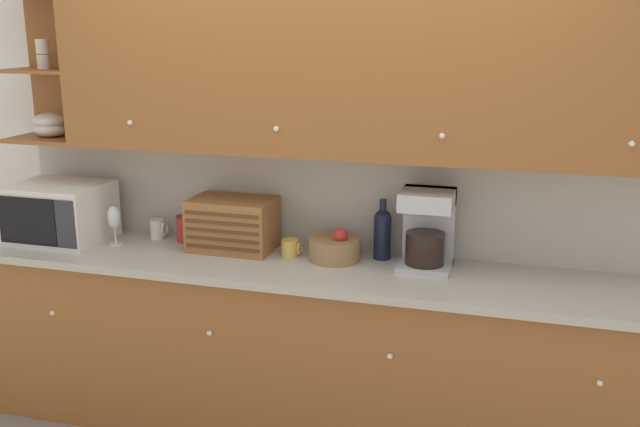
{
  "coord_description": "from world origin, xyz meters",
  "views": [
    {
      "loc": [
        0.95,
        -3.45,
        2.06
      ],
      "look_at": [
        0.0,
        -0.21,
        1.16
      ],
      "focal_mm": 40.0,
      "sensor_mm": 36.0,
      "label": 1
    }
  ],
  "objects_px": {
    "wine_bottle": "(382,232)",
    "coffee_maker": "(427,229)",
    "storage_canister": "(186,229)",
    "mug": "(291,248)",
    "bread_box": "(233,224)",
    "microwave": "(60,212)",
    "mug_blue_second": "(158,229)",
    "fruit_basket": "(335,248)",
    "wine_glass": "(114,219)"
  },
  "relations": [
    {
      "from": "storage_canister",
      "to": "wine_bottle",
      "type": "bearing_deg",
      "value": 0.59
    },
    {
      "from": "mug_blue_second",
      "to": "wine_bottle",
      "type": "height_order",
      "value": "wine_bottle"
    },
    {
      "from": "wine_glass",
      "to": "mug_blue_second",
      "type": "relative_size",
      "value": 1.99
    },
    {
      "from": "storage_canister",
      "to": "bread_box",
      "type": "bearing_deg",
      "value": -11.12
    },
    {
      "from": "microwave",
      "to": "storage_canister",
      "type": "height_order",
      "value": "microwave"
    },
    {
      "from": "bread_box",
      "to": "wine_bottle",
      "type": "distance_m",
      "value": 0.78
    },
    {
      "from": "wine_glass",
      "to": "wine_bottle",
      "type": "bearing_deg",
      "value": 7.07
    },
    {
      "from": "wine_glass",
      "to": "storage_canister",
      "type": "distance_m",
      "value": 0.38
    },
    {
      "from": "mug_blue_second",
      "to": "wine_bottle",
      "type": "bearing_deg",
      "value": 0.18
    },
    {
      "from": "storage_canister",
      "to": "bread_box",
      "type": "distance_m",
      "value": 0.31
    },
    {
      "from": "coffee_maker",
      "to": "wine_bottle",
      "type": "bearing_deg",
      "value": 162.95
    },
    {
      "from": "mug",
      "to": "bread_box",
      "type": "bearing_deg",
      "value": 174.74
    },
    {
      "from": "bread_box",
      "to": "coffee_maker",
      "type": "xyz_separation_m",
      "value": [
        1.0,
        -0.0,
        0.06
      ]
    },
    {
      "from": "wine_glass",
      "to": "wine_bottle",
      "type": "height_order",
      "value": "wine_bottle"
    },
    {
      "from": "microwave",
      "to": "wine_glass",
      "type": "bearing_deg",
      "value": 0.97
    },
    {
      "from": "microwave",
      "to": "fruit_basket",
      "type": "bearing_deg",
      "value": 3.5
    },
    {
      "from": "coffee_maker",
      "to": "bread_box",
      "type": "bearing_deg",
      "value": 179.98
    },
    {
      "from": "storage_canister",
      "to": "mug",
      "type": "relative_size",
      "value": 1.43
    },
    {
      "from": "fruit_basket",
      "to": "mug_blue_second",
      "type": "bearing_deg",
      "value": 175.34
    },
    {
      "from": "wine_bottle",
      "to": "storage_canister",
      "type": "bearing_deg",
      "value": -179.41
    },
    {
      "from": "wine_glass",
      "to": "mug_blue_second",
      "type": "height_order",
      "value": "wine_glass"
    },
    {
      "from": "bread_box",
      "to": "mug",
      "type": "distance_m",
      "value": 0.34
    },
    {
      "from": "mug",
      "to": "coffee_maker",
      "type": "height_order",
      "value": "coffee_maker"
    },
    {
      "from": "bread_box",
      "to": "mug",
      "type": "xyz_separation_m",
      "value": [
        0.32,
        -0.03,
        -0.09
      ]
    },
    {
      "from": "mug_blue_second",
      "to": "wine_glass",
      "type": "bearing_deg",
      "value": -133.12
    },
    {
      "from": "microwave",
      "to": "fruit_basket",
      "type": "xyz_separation_m",
      "value": [
        1.51,
        0.09,
        -0.1
      ]
    },
    {
      "from": "mug_blue_second",
      "to": "mug",
      "type": "relative_size",
      "value": 1.08
    },
    {
      "from": "mug",
      "to": "wine_bottle",
      "type": "relative_size",
      "value": 0.32
    },
    {
      "from": "wine_bottle",
      "to": "wine_glass",
      "type": "bearing_deg",
      "value": -172.93
    },
    {
      "from": "wine_bottle",
      "to": "coffee_maker",
      "type": "relative_size",
      "value": 0.8
    },
    {
      "from": "microwave",
      "to": "mug_blue_second",
      "type": "height_order",
      "value": "microwave"
    },
    {
      "from": "storage_canister",
      "to": "wine_bottle",
      "type": "relative_size",
      "value": 0.46
    },
    {
      "from": "wine_glass",
      "to": "storage_canister",
      "type": "height_order",
      "value": "wine_glass"
    },
    {
      "from": "coffee_maker",
      "to": "mug_blue_second",
      "type": "bearing_deg",
      "value": 177.43
    },
    {
      "from": "bread_box",
      "to": "mug",
      "type": "bearing_deg",
      "value": -5.26
    },
    {
      "from": "wine_bottle",
      "to": "coffee_maker",
      "type": "xyz_separation_m",
      "value": [
        0.23,
        -0.07,
        0.05
      ]
    },
    {
      "from": "coffee_maker",
      "to": "wine_glass",
      "type": "bearing_deg",
      "value": -176.35
    },
    {
      "from": "bread_box",
      "to": "mug",
      "type": "relative_size",
      "value": 4.35
    },
    {
      "from": "microwave",
      "to": "mug",
      "type": "distance_m",
      "value": 1.29
    },
    {
      "from": "mug_blue_second",
      "to": "mug",
      "type": "height_order",
      "value": "mug_blue_second"
    },
    {
      "from": "storage_canister",
      "to": "coffee_maker",
      "type": "xyz_separation_m",
      "value": [
        1.3,
        -0.06,
        0.12
      ]
    },
    {
      "from": "microwave",
      "to": "mug_blue_second",
      "type": "distance_m",
      "value": 0.53
    },
    {
      "from": "microwave",
      "to": "mug_blue_second",
      "type": "relative_size",
      "value": 4.57
    },
    {
      "from": "mug",
      "to": "fruit_basket",
      "type": "relative_size",
      "value": 0.38
    },
    {
      "from": "fruit_basket",
      "to": "wine_bottle",
      "type": "relative_size",
      "value": 0.85
    },
    {
      "from": "fruit_basket",
      "to": "coffee_maker",
      "type": "xyz_separation_m",
      "value": [
        0.45,
        0.02,
        0.13
      ]
    },
    {
      "from": "storage_canister",
      "to": "mug",
      "type": "height_order",
      "value": "storage_canister"
    },
    {
      "from": "mug_blue_second",
      "to": "fruit_basket",
      "type": "relative_size",
      "value": 0.41
    },
    {
      "from": "mug",
      "to": "wine_bottle",
      "type": "distance_m",
      "value": 0.47
    },
    {
      "from": "mug_blue_second",
      "to": "storage_canister",
      "type": "relative_size",
      "value": 0.76
    }
  ]
}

